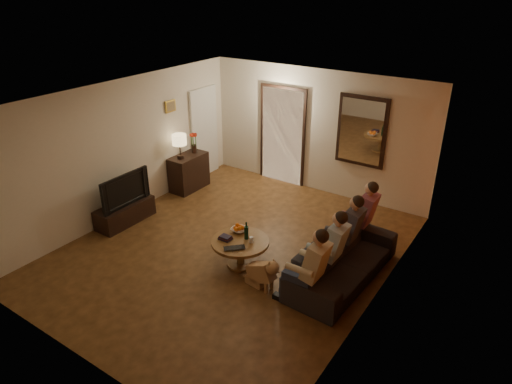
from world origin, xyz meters
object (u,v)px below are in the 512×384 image
Objects in this scene: tv_stand at (125,213)px; dog at (261,271)px; sofa at (344,261)px; person_a at (311,272)px; tv at (122,189)px; bowl at (239,230)px; dresser at (189,172)px; person_b at (330,252)px; coffee_table at (240,252)px; laptop at (235,250)px; table_lamp at (180,146)px; person_d at (362,219)px; wine_bottle at (246,230)px; person_c at (347,234)px.

dog is at bearing -4.20° from tv_stand.
person_a reaches higher than sofa.
person_a reaches higher than tv.
person_a reaches higher than bowl.
dresser is at bearing 0.00° from tv.
person_b is 2.14× the size of dog.
person_a is at bearing -27.07° from dresser.
coffee_table is at bearing -50.71° from bowl.
bowl reaches higher than laptop.
person_a is (4.06, -1.86, -0.44)m from table_lamp.
person_d is (4.06, 1.55, -0.09)m from tv.
person_a is at bearing -93.53° from tv.
person_b is at bearing 11.13° from coffee_table.
person_b reaches higher than tv.
dresser is 2.80× the size of wine_bottle.
person_a is 1.44m from wine_bottle.
tv is 3.48× the size of wine_bottle.
person_b is at bearing 42.85° from dog.
coffee_table is (-1.42, -0.88, -0.38)m from person_c.
person_a is (4.06, -0.25, -0.09)m from tv.
tv is 1.16× the size of coffee_table.
person_a is 1.20m from person_c.
wine_bottle is at bearing 52.82° from laptop.
table_lamp is at bearing 151.85° from bowl.
dog is 1.70× the size of laptop.
coffee_table is (-1.42, -0.28, -0.38)m from person_b.
wine_bottle is (2.69, 0.17, 0.41)m from tv_stand.
dresser is 3.34× the size of bowl.
wine_bottle reaches higher than coffee_table.
sofa reaches higher than laptop.
person_a is at bearing 6.61° from dog.
table_lamp reaches higher than person_c.
tv_stand is at bearing 102.07° from sofa.
sofa is 0.95m from person_a.
person_d is at bearing 8.39° from laptop.
coffee_table is 3.57× the size of bowl.
person_d reaches higher than wine_bottle.
wine_bottle is at bearing -31.62° from dresser.
person_a and person_c have the same top height.
laptop is (-1.42, -0.86, 0.14)m from sofa.
coffee_table reaches higher than tv_stand.
dog is 0.53m from laptop.
sofa is at bearing -81.14° from tv.
laptop is (0.28, -0.50, -0.02)m from bowl.
dog is (-0.83, 0.01, -0.32)m from person_a.
sofa is 6.65× the size of laptop.
laptop is (-1.32, -0.56, -0.14)m from person_b.
person_b is at bearing 90.00° from person_a.
coffee_table is 0.38m from bowl.
bowl is (-1.60, -0.06, -0.12)m from person_b.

